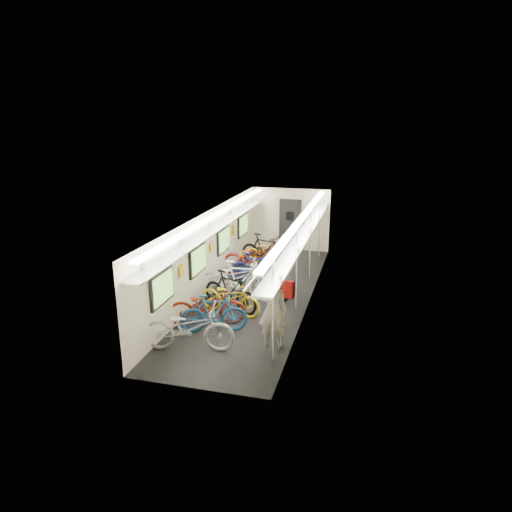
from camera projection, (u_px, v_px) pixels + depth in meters
The scene contains 15 objects.
train_car_shell at pixel (253, 233), 13.58m from camera, with size 10.00×10.00×10.00m.
bicycle_0 at pixel (189, 328), 9.97m from camera, with size 0.71×2.03×1.06m, color #9D9CA1.
bicycle_1 at pixel (213, 313), 10.84m from camera, with size 0.46×1.62×0.97m, color #164C89.
bicycle_2 at pixel (207, 306), 11.22m from camera, with size 0.66×1.90×1.00m, color maroon.
bicycle_3 at pixel (230, 291), 12.08m from camera, with size 0.51×1.80×1.08m, color black.
bicycle_4 at pixel (230, 297), 11.87m from camera, with size 0.62×1.78×0.94m, color gold.
bicycle_5 at pixel (240, 281), 12.74m from camera, with size 0.55×1.93×1.16m, color white.
bicycle_6 at pixel (234, 278), 13.11m from camera, with size 0.71×2.03×1.07m, color silver.
bicycle_7 at pixel (254, 268), 14.13m from camera, with size 0.46×1.62×0.97m, color navy.
bicycle_8 at pixel (255, 258), 14.91m from camera, with size 0.74×2.12×1.11m, color maroon.
bicycle_9 at pixel (265, 251), 15.63m from camera, with size 0.55×1.94×1.17m, color black.
bicycle_10 at pixel (269, 251), 15.89m from camera, with size 0.67×1.93×1.02m, color yellow.
passenger_near at pixel (273, 311), 10.01m from camera, with size 0.64×0.42×1.75m, color gray.
passenger_mid at pixel (276, 271), 12.77m from camera, with size 0.81×0.63×1.66m, color black.
backpack at pixel (288, 289), 10.15m from camera, with size 0.26×0.14×0.38m, color #B41412.
Camera 1 is at (3.04, -12.04, 4.91)m, focal length 32.00 mm.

